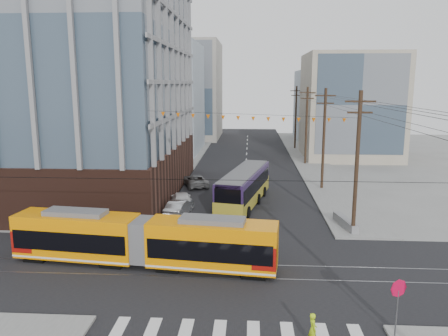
{
  "coord_description": "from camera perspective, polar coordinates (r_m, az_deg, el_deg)",
  "views": [
    {
      "loc": [
        0.54,
        -21.44,
        11.5
      ],
      "look_at": [
        -1.44,
        11.35,
        5.1
      ],
      "focal_mm": 35.0,
      "sensor_mm": 36.0,
      "label": 1
    }
  ],
  "objects": [
    {
      "name": "ground",
      "position": [
        24.34,
        1.85,
        -17.18
      ],
      "size": [
        160.0,
        160.0,
        0.0
      ],
      "primitive_type": "plane",
      "color": "slate"
    },
    {
      "name": "parked_car_white",
      "position": [
        41.71,
        -5.59,
        -4.08
      ],
      "size": [
        2.88,
        4.92,
        1.34
      ],
      "primitive_type": "imported",
      "rotation": [
        0.0,
        0.0,
        3.37
      ],
      "color": "silver",
      "rests_on": "ground"
    },
    {
      "name": "bg_bldg_nw_near",
      "position": [
        75.55,
        -10.11,
        8.96
      ],
      "size": [
        18.0,
        16.0,
        18.0
      ],
      "primitive_type": "cube",
      "color": "#8C99A5",
      "rests_on": "ground"
    },
    {
      "name": "stop_sign",
      "position": [
        22.04,
        21.62,
        -17.12
      ],
      "size": [
        1.11,
        1.11,
        2.78
      ],
      "primitive_type": null,
      "rotation": [
        0.0,
        0.0,
        0.41
      ],
      "color": "#C10532",
      "rests_on": "ground"
    },
    {
      "name": "parked_car_grey",
      "position": [
        49.5,
        -3.8,
        -1.61
      ],
      "size": [
        3.84,
        5.45,
        1.38
      ],
      "primitive_type": "imported",
      "rotation": [
        0.0,
        0.0,
        3.49
      ],
      "color": "slate",
      "rests_on": "ground"
    },
    {
      "name": "pedestrian",
      "position": [
        21.05,
        11.52,
        -19.91
      ],
      "size": [
        0.44,
        0.6,
        1.51
      ],
      "primitive_type": "imported",
      "rotation": [
        0.0,
        0.0,
        1.73
      ],
      "color": "#B4DE13",
      "rests_on": "ground"
    },
    {
      "name": "streetcar",
      "position": [
        28.63,
        -10.55,
        -9.3
      ],
      "size": [
        17.23,
        4.39,
        3.29
      ],
      "primitive_type": null,
      "rotation": [
        0.0,
        0.0,
        -0.12
      ],
      "color": "orange",
      "rests_on": "ground"
    },
    {
      "name": "utility_pole_far",
      "position": [
        78.08,
        9.34,
        6.47
      ],
      "size": [
        0.3,
        0.3,
        11.0
      ],
      "primitive_type": "cylinder",
      "color": "black",
      "rests_on": "ground"
    },
    {
      "name": "parked_car_silver",
      "position": [
        38.86,
        -5.87,
        -5.16
      ],
      "size": [
        2.23,
        4.48,
        1.41
      ],
      "primitive_type": "imported",
      "rotation": [
        0.0,
        0.0,
        2.96
      ],
      "color": "#A9ADB0",
      "rests_on": "ground"
    },
    {
      "name": "bg_bldg_ne_near",
      "position": [
        71.23,
        16.13,
        7.78
      ],
      "size": [
        14.0,
        14.0,
        16.0
      ],
      "primitive_type": "cube",
      "color": "gray",
      "rests_on": "ground"
    },
    {
      "name": "bg_bldg_nw_far",
      "position": [
        94.58,
        -5.48,
        10.06
      ],
      "size": [
        16.0,
        18.0,
        20.0
      ],
      "primitive_type": "cube",
      "color": "gray",
      "rests_on": "ground"
    },
    {
      "name": "office_building",
      "position": [
        49.91,
        -24.09,
        13.31
      ],
      "size": [
        30.0,
        25.0,
        28.6
      ],
      "primitive_type": "cube",
      "color": "#381E16",
      "rests_on": "ground"
    },
    {
      "name": "jersey_barrier",
      "position": [
        36.81,
        15.56,
        -6.95
      ],
      "size": [
        1.59,
        4.08,
        0.8
      ],
      "primitive_type": "cube",
      "rotation": [
        0.0,
        0.0,
        0.18
      ],
      "color": "slate",
      "rests_on": "ground"
    },
    {
      "name": "city_bus",
      "position": [
        41.85,
        2.65,
        -2.51
      ],
      "size": [
        5.15,
        12.41,
        3.44
      ],
      "primitive_type": null,
      "rotation": [
        0.0,
        0.0,
        -0.21
      ],
      "color": "#2A1941",
      "rests_on": "ground"
    },
    {
      "name": "bg_bldg_ne_far",
      "position": [
        91.24,
        14.61,
        7.84
      ],
      "size": [
        16.0,
        16.0,
        14.0
      ],
      "primitive_type": "cube",
      "color": "#8C99A5",
      "rests_on": "ground"
    }
  ]
}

